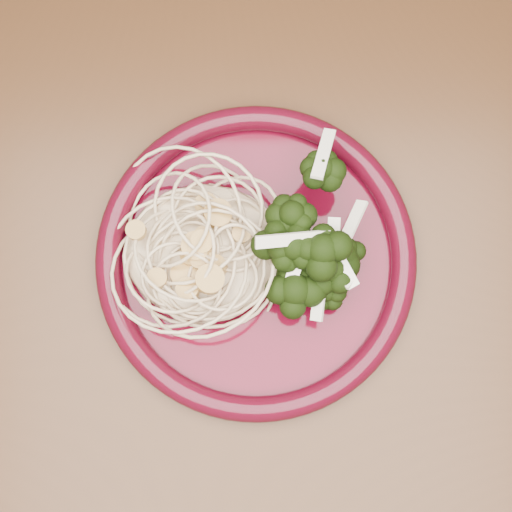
{
  "coord_description": "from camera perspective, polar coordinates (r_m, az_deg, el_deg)",
  "views": [
    {
      "loc": [
        0.09,
        -0.17,
        1.31
      ],
      "look_at": [
        0.09,
        -0.07,
        0.77
      ],
      "focal_mm": 50.0,
      "sensor_mm": 36.0,
      "label": 1
    }
  ],
  "objects": [
    {
      "name": "broccoli_pile",
      "position": [
        0.54,
        5.36,
        -0.58
      ],
      "size": [
        0.11,
        0.15,
        0.05
      ],
      "primitive_type": "ellipsoid",
      "rotation": [
        0.0,
        0.0,
        -0.16
      ],
      "color": "black",
      "rests_on": "dinner_plate"
    },
    {
      "name": "dinner_plate",
      "position": [
        0.56,
        0.0,
        -0.2
      ],
      "size": [
        0.29,
        0.29,
        0.02
      ],
      "rotation": [
        0.0,
        0.0,
        -0.16
      ],
      "color": "#450513",
      "rests_on": "dining_table"
    },
    {
      "name": "spaghetti_pile",
      "position": [
        0.55,
        -4.29,
        0.62
      ],
      "size": [
        0.14,
        0.13,
        0.03
      ],
      "primitive_type": "ellipsoid",
      "rotation": [
        0.0,
        0.0,
        -0.16
      ],
      "color": "#CDB58C",
      "rests_on": "dinner_plate"
    },
    {
      "name": "dining_table",
      "position": [
        0.69,
        -7.6,
        3.86
      ],
      "size": [
        1.2,
        0.8,
        0.75
      ],
      "color": "#472814",
      "rests_on": "ground"
    },
    {
      "name": "scallop_cluster",
      "position": [
        0.52,
        -4.55,
        1.32
      ],
      "size": [
        0.12,
        0.12,
        0.04
      ],
      "primitive_type": null,
      "rotation": [
        0.0,
        0.0,
        -0.16
      ],
      "color": "gold",
      "rests_on": "spaghetti_pile"
    },
    {
      "name": "onion_garnish",
      "position": [
        0.51,
        5.68,
        0.02
      ],
      "size": [
        0.07,
        0.1,
        0.05
      ],
      "primitive_type": null,
      "rotation": [
        0.0,
        0.0,
        -0.16
      ],
      "color": "#EEE8CC",
      "rests_on": "broccoli_pile"
    }
  ]
}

